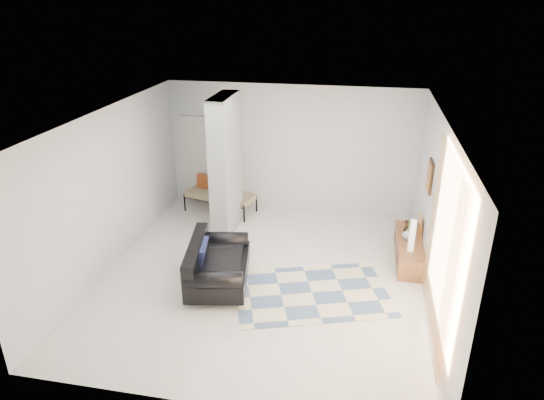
# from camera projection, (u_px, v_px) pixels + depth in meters

# --- Properties ---
(floor) EXTENTS (6.00, 6.00, 0.00)m
(floor) POSITION_uv_depth(u_px,v_px,m) (264.00, 275.00, 8.51)
(floor) COLOR white
(floor) RESTS_ON ground
(ceiling) EXTENTS (6.00, 6.00, 0.00)m
(ceiling) POSITION_uv_depth(u_px,v_px,m) (262.00, 118.00, 7.41)
(ceiling) COLOR white
(ceiling) RESTS_ON wall_back
(wall_back) EXTENTS (6.00, 0.00, 6.00)m
(wall_back) POSITION_uv_depth(u_px,v_px,m) (291.00, 149.00, 10.67)
(wall_back) COLOR silver
(wall_back) RESTS_ON ground
(wall_front) EXTENTS (6.00, 0.00, 6.00)m
(wall_front) POSITION_uv_depth(u_px,v_px,m) (206.00, 309.00, 5.26)
(wall_front) COLOR silver
(wall_front) RESTS_ON ground
(wall_left) EXTENTS (0.00, 6.00, 6.00)m
(wall_left) POSITION_uv_depth(u_px,v_px,m) (109.00, 190.00, 8.45)
(wall_left) COLOR silver
(wall_left) RESTS_ON ground
(wall_right) EXTENTS (0.00, 6.00, 6.00)m
(wall_right) POSITION_uv_depth(u_px,v_px,m) (437.00, 215.00, 7.48)
(wall_right) COLOR silver
(wall_right) RESTS_ON ground
(partition_column) EXTENTS (0.35, 1.20, 2.80)m
(partition_column) POSITION_uv_depth(u_px,v_px,m) (226.00, 166.00, 9.60)
(partition_column) COLOR #999EA0
(partition_column) RESTS_ON floor
(hallway_door) EXTENTS (0.85, 0.06, 2.04)m
(hallway_door) POSITION_uv_depth(u_px,v_px,m) (201.00, 160.00, 11.15)
(hallway_door) COLOR silver
(hallway_door) RESTS_ON floor
(curtain) EXTENTS (0.00, 2.55, 2.55)m
(curtain) POSITION_uv_depth(u_px,v_px,m) (441.00, 247.00, 6.44)
(curtain) COLOR #FFA143
(curtain) RESTS_ON wall_right
(wall_art) EXTENTS (0.04, 0.45, 0.55)m
(wall_art) POSITION_uv_depth(u_px,v_px,m) (430.00, 176.00, 8.34)
(wall_art) COLOR #361F0E
(wall_art) RESTS_ON wall_right
(media_console) EXTENTS (0.45, 1.66, 0.80)m
(media_console) POSITION_uv_depth(u_px,v_px,m) (409.00, 249.00, 8.95)
(media_console) COLOR brown
(media_console) RESTS_ON floor
(loveseat) EXTENTS (1.21, 1.76, 0.76)m
(loveseat) POSITION_uv_depth(u_px,v_px,m) (215.00, 265.00, 8.14)
(loveseat) COLOR silver
(loveseat) RESTS_ON floor
(daybed) EXTENTS (1.64, 0.97, 0.77)m
(daybed) POSITION_uv_depth(u_px,v_px,m) (220.00, 193.00, 10.86)
(daybed) COLOR black
(daybed) RESTS_ON floor
(area_rug) EXTENTS (2.87, 2.34, 0.01)m
(area_rug) POSITION_uv_depth(u_px,v_px,m) (312.00, 293.00, 7.99)
(area_rug) COLOR beige
(area_rug) RESTS_ON floor
(cylinder_lamp) EXTENTS (0.11, 0.11, 0.58)m
(cylinder_lamp) POSITION_uv_depth(u_px,v_px,m) (412.00, 236.00, 8.38)
(cylinder_lamp) COLOR white
(cylinder_lamp) RESTS_ON media_console
(bronze_figurine) EXTENTS (0.12, 0.12, 0.22)m
(bronze_figurine) POSITION_uv_depth(u_px,v_px,m) (407.00, 225.00, 9.16)
(bronze_figurine) COLOR black
(bronze_figurine) RESTS_ON media_console
(vase) EXTENTS (0.22, 0.22, 0.20)m
(vase) POSITION_uv_depth(u_px,v_px,m) (408.00, 234.00, 8.86)
(vase) COLOR silver
(vase) RESTS_ON media_console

